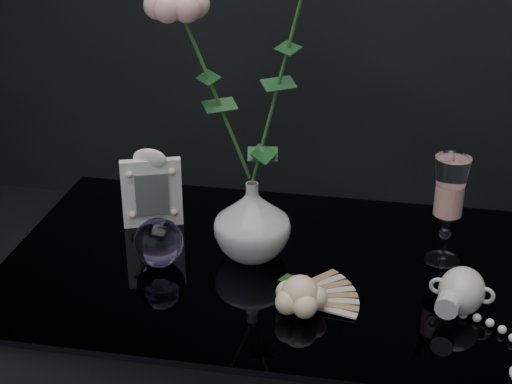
% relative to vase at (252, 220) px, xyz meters
% --- Properties ---
extents(vase, '(0.18, 0.18, 0.14)m').
position_rel_vase_xyz_m(vase, '(0.00, 0.00, 0.00)').
color(vase, silver).
rests_on(vase, table).
extents(wine_glass, '(0.08, 0.08, 0.20)m').
position_rel_vase_xyz_m(wine_glass, '(0.33, 0.04, 0.03)').
color(wine_glass, white).
rests_on(wine_glass, table).
extents(picture_frame, '(0.14, 0.12, 0.16)m').
position_rel_vase_xyz_m(picture_frame, '(-0.21, 0.08, 0.01)').
color(picture_frame, white).
rests_on(picture_frame, table).
extents(paperweight, '(0.11, 0.11, 0.09)m').
position_rel_vase_xyz_m(paperweight, '(-0.15, -0.06, -0.03)').
color(paperweight, '#A280D0').
rests_on(paperweight, table).
extents(paper_fan, '(0.28, 0.24, 0.02)m').
position_rel_vase_xyz_m(paper_fan, '(0.08, -0.14, -0.06)').
color(paper_fan, beige).
rests_on(paper_fan, table).
extents(loose_rose, '(0.16, 0.20, 0.06)m').
position_rel_vase_xyz_m(loose_rose, '(0.11, -0.16, -0.04)').
color(loose_rose, '#FFCFA4').
rests_on(loose_rose, table).
extents(pearl_jar, '(0.30, 0.31, 0.08)m').
position_rel_vase_xyz_m(pearl_jar, '(0.36, -0.11, -0.03)').
color(pearl_jar, silver).
rests_on(pearl_jar, table).
extents(roses, '(0.29, 0.13, 0.47)m').
position_rel_vase_xyz_m(roses, '(-0.00, 0.01, 0.29)').
color(roses, '#FFABA0').
rests_on(roses, vase).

